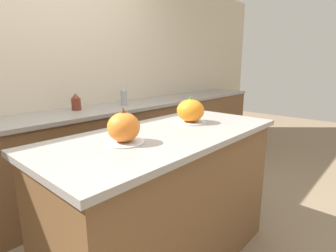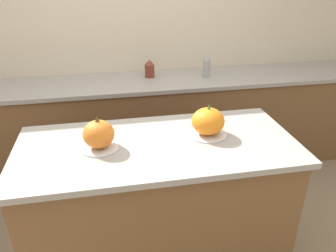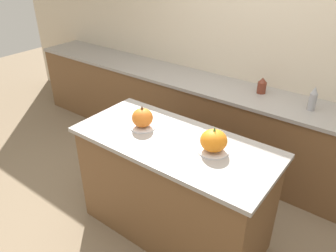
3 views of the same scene
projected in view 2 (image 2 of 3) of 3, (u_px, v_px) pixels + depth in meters
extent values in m
cube|color=beige|center=(131.00, 34.00, 3.08)|extent=(8.00, 0.06, 2.50)
cube|color=brown|center=(159.00, 210.00, 2.07)|extent=(1.53, 0.66, 0.90)
cube|color=gray|center=(158.00, 146.00, 1.86)|extent=(1.59, 0.72, 0.03)
cube|color=brown|center=(138.00, 127.00, 3.15)|extent=(6.00, 0.56, 0.87)
cube|color=gray|center=(136.00, 83.00, 2.95)|extent=(6.00, 0.60, 0.03)
cylinder|color=silver|center=(100.00, 147.00, 1.80)|extent=(0.21, 0.21, 0.01)
ellipsoid|color=orange|center=(99.00, 134.00, 1.77)|extent=(0.17, 0.17, 0.15)
cone|color=brown|center=(97.00, 119.00, 1.73)|extent=(0.03, 0.03, 0.03)
cylinder|color=silver|center=(207.00, 134.00, 1.95)|extent=(0.23, 0.23, 0.01)
ellipsoid|color=orange|center=(208.00, 121.00, 1.91)|extent=(0.19, 0.19, 0.16)
cone|color=#38702D|center=(209.00, 107.00, 1.87)|extent=(0.02, 0.02, 0.03)
cylinder|color=#99999E|center=(206.00, 68.00, 3.01)|extent=(0.07, 0.07, 0.16)
cone|color=#99999E|center=(207.00, 56.00, 2.96)|extent=(0.06, 0.06, 0.07)
cylinder|color=maroon|center=(150.00, 71.00, 3.02)|extent=(0.09, 0.09, 0.12)
cone|color=maroon|center=(149.00, 62.00, 2.98)|extent=(0.08, 0.08, 0.05)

